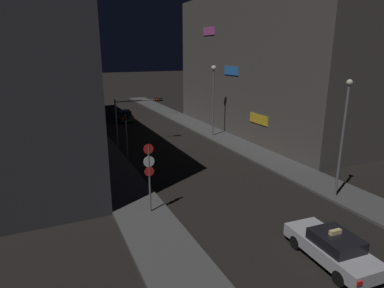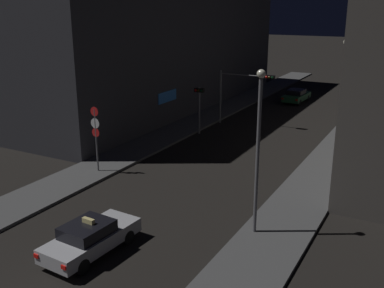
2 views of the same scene
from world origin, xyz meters
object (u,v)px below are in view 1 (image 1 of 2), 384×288
Objects in this scene: traffic_light_left_kerb at (126,127)px; street_lamp_far_block at (213,88)px; traffic_light_overhead at (136,110)px; street_lamp_near_block at (343,130)px; taxi at (332,247)px; far_car at (124,116)px; sign_pole_left at (149,171)px.

traffic_light_left_kerb is 0.51× the size of street_lamp_far_block.
street_lamp_near_block is (8.02, -17.81, 1.02)m from traffic_light_overhead.
street_lamp_near_block reaches higher than traffic_light_overhead.
traffic_light_left_kerb is at bearing 125.96° from street_lamp_near_block.
taxi is 1.01× the size of far_car.
traffic_light_overhead is (-1.44, -11.81, 2.69)m from far_car.
street_lamp_far_block is (0.26, 17.11, 0.87)m from street_lamp_near_block.
traffic_light_left_kerb reaches higher than far_car.
traffic_light_left_kerb is 11.06m from sign_pole_left.
far_car is at bearing 79.91° from sign_pole_left.
far_car is 14.98m from street_lamp_far_block.
traffic_light_left_kerb is 0.52× the size of street_lamp_near_block.
far_car is 1.19× the size of traffic_light_left_kerb.
street_lamp_near_block is at bearing -14.06° from sign_pole_left.
traffic_light_overhead is (-2.59, 22.58, 2.69)m from taxi.
street_lamp_far_block reaches higher than taxi.
traffic_light_left_kerb is at bearing -102.31° from far_car.
sign_pole_left is (-3.32, -14.97, -0.82)m from traffic_light_overhead.
street_lamp_far_block reaches higher than traffic_light_left_kerb.
sign_pole_left is 0.54× the size of street_lamp_far_block.
taxi is 8.12m from street_lamp_near_block.
taxi is 0.62× the size of street_lamp_near_block.
sign_pole_left is at bearing -100.09° from far_car.
street_lamp_near_block is at bearing -77.48° from far_car.
traffic_light_left_kerb reaches higher than taxi.
sign_pole_left is at bearing 165.94° from street_lamp_near_block.
taxi is at bearing -104.56° from street_lamp_far_block.
street_lamp_far_block is (6.83, -12.51, 4.58)m from far_car.
street_lamp_far_block is at bearing 75.44° from taxi.
traffic_light_left_kerb is 0.94× the size of sign_pole_left.
sign_pole_left reaches higher than far_car.
street_lamp_near_block is at bearing -90.86° from street_lamp_far_block.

